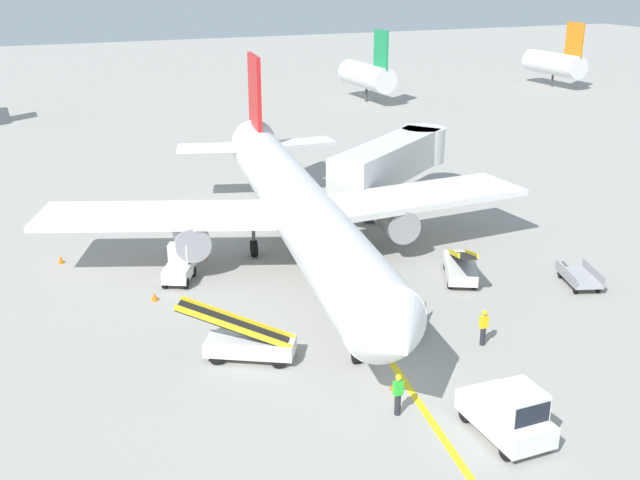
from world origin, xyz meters
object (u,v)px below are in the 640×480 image
object	(u,v)px
baggage_cart_empty_trailing	(579,277)
pushback_tug	(509,413)
safety_cone_wingtip_right	(204,256)
baggage_tug_near_wing	(179,265)
belt_loader_aft_hold	(247,342)
airliner	(296,204)
safety_cone_wingtip_left	(154,296)
ground_crew_wing_walker	(484,326)
jet_bridge	(397,158)
safety_cone_nose_left	(340,235)
ground_crew_marshaller	(398,393)
belt_loader_forward_hold	(460,266)
safety_cone_tail_area	(61,259)
safety_cone_nose_right	(394,385)
baggage_cart_loaded	(404,319)

from	to	relation	value
baggage_cart_empty_trailing	pushback_tug	bearing A→B (deg)	-140.38
pushback_tug	safety_cone_wingtip_right	bearing A→B (deg)	103.68
baggage_tug_near_wing	belt_loader_aft_hold	size ratio (longest dim) A/B	0.55
airliner	safety_cone_wingtip_right	world-z (taller)	airliner
safety_cone_wingtip_left	belt_loader_aft_hold	bearing A→B (deg)	-72.52
ground_crew_wing_walker	safety_cone_wingtip_right	distance (m)	17.40
jet_bridge	safety_cone_nose_left	distance (m)	8.15
ground_crew_marshaller	safety_cone_wingtip_left	distance (m)	15.27
belt_loader_forward_hold	ground_crew_wing_walker	size ratio (longest dim) A/B	2.95
baggage_tug_near_wing	safety_cone_tail_area	distance (m)	7.69
safety_cone_nose_right	safety_cone_wingtip_left	world-z (taller)	same
baggage_tug_near_wing	belt_loader_forward_hold	xyz separation A→B (m)	(13.80, -5.81, -0.15)
baggage_cart_empty_trailing	ground_crew_wing_walker	xyz separation A→B (m)	(-8.55, -3.56, 0.44)
baggage_tug_near_wing	baggage_cart_loaded	distance (m)	12.68
airliner	baggage_tug_near_wing	distance (m)	7.19
ground_crew_wing_walker	safety_cone_wingtip_left	xyz separation A→B (m)	(-12.34, 10.58, -0.69)
safety_cone_nose_left	belt_loader_forward_hold	bearing A→B (deg)	-70.25
safety_cone_wingtip_right	ground_crew_marshaller	bearing A→B (deg)	-82.78
jet_bridge	safety_cone_wingtip_left	xyz separation A→B (m)	(-18.68, -8.89, -3.32)
pushback_tug	baggage_cart_empty_trailing	xyz separation A→B (m)	(11.86, 9.82, -0.53)
ground_crew_wing_walker	safety_cone_wingtip_left	size ratio (longest dim) A/B	3.86
jet_bridge	belt_loader_forward_hold	size ratio (longest dim) A/B	2.37
safety_cone_wingtip_left	safety_cone_wingtip_right	size ratio (longest dim) A/B	1.00
safety_cone_wingtip_right	baggage_tug_near_wing	bearing A→B (deg)	-127.82
jet_bridge	baggage_cart_loaded	world-z (taller)	jet_bridge
ground_crew_marshaller	belt_loader_forward_hold	bearing A→B (deg)	46.98
airliner	safety_cone_nose_left	distance (m)	5.75
ground_crew_marshaller	safety_cone_tail_area	bearing A→B (deg)	115.12
jet_bridge	safety_cone_nose_left	world-z (taller)	jet_bridge
jet_bridge	safety_cone_wingtip_left	distance (m)	20.95
safety_cone_wingtip_left	baggage_cart_loaded	bearing A→B (deg)	-38.02
baggage_cart_empty_trailing	ground_crew_wing_walker	world-z (taller)	ground_crew_wing_walker
pushback_tug	baggage_cart_empty_trailing	size ratio (longest dim) A/B	0.95
ground_crew_wing_walker	safety_cone_nose_right	xyz separation A→B (m)	(-5.42, -1.77, -0.69)
ground_crew_marshaller	safety_cone_tail_area	distance (m)	23.41
baggage_cart_loaded	ground_crew_marshaller	world-z (taller)	ground_crew_marshaller
baggage_cart_empty_trailing	ground_crew_marshaller	size ratio (longest dim) A/B	2.24
jet_bridge	safety_cone_tail_area	size ratio (longest dim) A/B	26.95
baggage_tug_near_wing	belt_loader_aft_hold	distance (m)	9.57
baggage_cart_empty_trailing	safety_cone_nose_left	world-z (taller)	baggage_cart_empty_trailing
safety_cone_wingtip_right	safety_cone_wingtip_left	bearing A→B (deg)	-129.86
ground_crew_wing_walker	safety_cone_nose_left	world-z (taller)	ground_crew_wing_walker
airliner	pushback_tug	bearing A→B (deg)	-88.52
airliner	jet_bridge	xyz separation A→B (m)	(10.14, 6.82, 0.12)
safety_cone_wingtip_left	baggage_tug_near_wing	bearing A→B (deg)	47.62
belt_loader_aft_hold	baggage_cart_loaded	xyz separation A→B (m)	(7.53, -0.17, -0.31)
baggage_tug_near_wing	belt_loader_forward_hold	world-z (taller)	belt_loader_forward_hold
pushback_tug	baggage_tug_near_wing	size ratio (longest dim) A/B	1.33
belt_loader_forward_hold	baggage_cart_loaded	size ratio (longest dim) A/B	1.50
safety_cone_nose_right	ground_crew_wing_walker	bearing A→B (deg)	18.07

